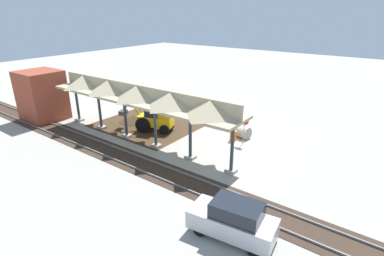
{
  "coord_description": "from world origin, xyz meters",
  "views": [
    {
      "loc": [
        -11.33,
        20.58,
        10.33
      ],
      "look_at": [
        1.82,
        2.68,
        1.6
      ],
      "focal_mm": 28.0,
      "sensor_mm": 36.0,
      "label": 1
    }
  ],
  "objects_px": {
    "stop_sign": "(244,124)",
    "distant_parked_car": "(233,220)",
    "brick_utility_building": "(42,95)",
    "backhoe": "(154,118)",
    "concrete_pipe": "(243,132)",
    "traffic_barrel": "(233,136)"
  },
  "relations": [
    {
      "from": "brick_utility_building",
      "to": "traffic_barrel",
      "type": "bearing_deg",
      "value": -160.71
    },
    {
      "from": "backhoe",
      "to": "traffic_barrel",
      "type": "bearing_deg",
      "value": -162.27
    },
    {
      "from": "backhoe",
      "to": "brick_utility_building",
      "type": "bearing_deg",
      "value": 20.24
    },
    {
      "from": "stop_sign",
      "to": "traffic_barrel",
      "type": "xyz_separation_m",
      "value": [
        1.0,
        -0.06,
        -1.31
      ]
    },
    {
      "from": "stop_sign",
      "to": "concrete_pipe",
      "type": "height_order",
      "value": "stop_sign"
    },
    {
      "from": "stop_sign",
      "to": "concrete_pipe",
      "type": "bearing_deg",
      "value": -61.06
    },
    {
      "from": "brick_utility_building",
      "to": "distant_parked_car",
      "type": "relative_size",
      "value": 1.12
    },
    {
      "from": "stop_sign",
      "to": "distant_parked_car",
      "type": "bearing_deg",
      "value": 114.65
    },
    {
      "from": "distant_parked_car",
      "to": "traffic_barrel",
      "type": "xyz_separation_m",
      "value": [
        5.66,
        -10.23,
        -0.53
      ]
    },
    {
      "from": "concrete_pipe",
      "to": "brick_utility_building",
      "type": "height_order",
      "value": "brick_utility_building"
    },
    {
      "from": "stop_sign",
      "to": "brick_utility_building",
      "type": "height_order",
      "value": "brick_utility_building"
    },
    {
      "from": "stop_sign",
      "to": "backhoe",
      "type": "height_order",
      "value": "backhoe"
    },
    {
      "from": "brick_utility_building",
      "to": "traffic_barrel",
      "type": "xyz_separation_m",
      "value": [
        -18.23,
        -6.38,
        -1.99
      ]
    },
    {
      "from": "traffic_barrel",
      "to": "stop_sign",
      "type": "bearing_deg",
      "value": 176.42
    },
    {
      "from": "stop_sign",
      "to": "brick_utility_building",
      "type": "distance_m",
      "value": 20.25
    },
    {
      "from": "backhoe",
      "to": "distant_parked_car",
      "type": "distance_m",
      "value": 14.95
    },
    {
      "from": "concrete_pipe",
      "to": "traffic_barrel",
      "type": "distance_m",
      "value": 1.13
    },
    {
      "from": "backhoe",
      "to": "stop_sign",
      "type": "bearing_deg",
      "value": -164.8
    },
    {
      "from": "backhoe",
      "to": "brick_utility_building",
      "type": "distance_m",
      "value": 12.07
    },
    {
      "from": "stop_sign",
      "to": "backhoe",
      "type": "bearing_deg",
      "value": 15.2
    },
    {
      "from": "distant_parked_car",
      "to": "traffic_barrel",
      "type": "bearing_deg",
      "value": -61.02
    },
    {
      "from": "brick_utility_building",
      "to": "traffic_barrel",
      "type": "height_order",
      "value": "brick_utility_building"
    }
  ]
}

